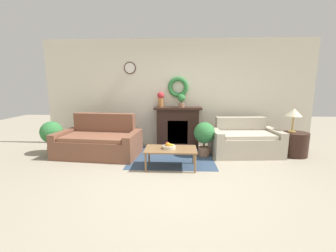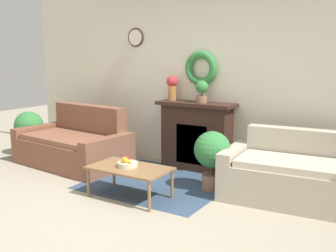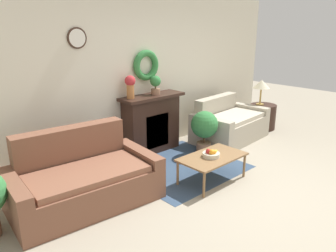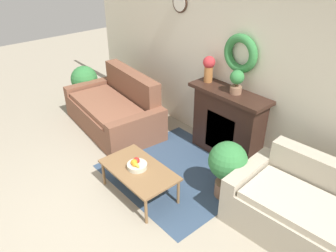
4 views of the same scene
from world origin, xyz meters
name	(u,v)px [view 2 (image 2 of 4)]	position (x,y,z in m)	size (l,w,h in m)	color
ground_plane	(97,220)	(0.00, 0.00, 0.00)	(16.00, 16.00, 0.00)	#9E937F
floor_rug	(160,182)	(-0.11, 1.39, 0.00)	(1.80, 1.67, 0.01)	#334760
wall_back	(203,79)	(0.00, 2.42, 1.36)	(6.80, 0.18, 2.70)	beige
fireplace	(196,136)	(0.01, 2.22, 0.52)	(1.18, 0.41, 1.03)	#331E16
couch_left	(75,145)	(-1.76, 1.46, 0.31)	(1.88, 1.16, 0.91)	brown
loveseat_right	(289,175)	(1.54, 1.68, 0.30)	(1.58, 1.01, 0.81)	#B2A893
coffee_table	(130,170)	(-0.11, 0.73, 0.35)	(0.98, 0.57, 0.38)	olive
fruit_bowl	(127,163)	(-0.15, 0.72, 0.43)	(0.25, 0.25, 0.12)	beige
vase_on_mantel_left	(172,86)	(-0.42, 2.22, 1.24)	(0.17, 0.17, 0.38)	#AD6B38
potted_plant_on_mantel	(202,90)	(0.10, 2.20, 1.21)	(0.19, 0.19, 0.32)	#8E664C
potted_plant_floor_by_couch	(29,128)	(-2.88, 1.51, 0.47)	(0.50, 0.50, 0.75)	#8E664C
potted_plant_floor_by_loveseat	(212,153)	(0.61, 1.51, 0.48)	(0.47, 0.47, 0.76)	#8E664C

